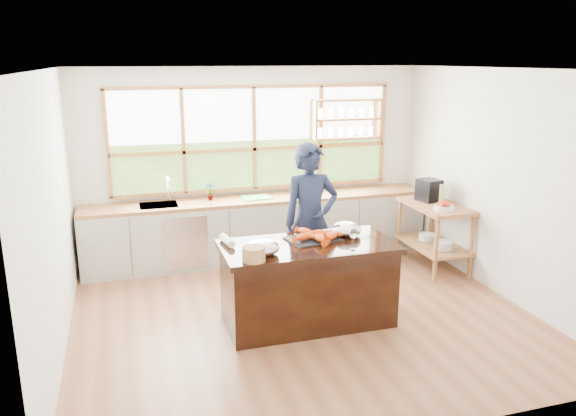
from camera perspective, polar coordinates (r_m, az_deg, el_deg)
name	(u,v)px	position (r m, az deg, el deg)	size (l,w,h in m)	color
ground_plane	(302,314)	(6.47, 1.42, -10.71)	(5.00, 5.00, 0.00)	#8F5B3B
room_shell	(291,154)	(6.42, 0.30, 5.53)	(5.02, 4.52, 2.71)	silver
back_counter	(259,228)	(8.04, -2.98, -2.03)	(4.90, 0.63, 0.90)	#AAA8A1
right_shelf_unit	(435,225)	(7.89, 14.68, -1.72)	(0.62, 1.10, 0.90)	olive
island	(308,283)	(6.11, 2.03, -7.64)	(1.85, 0.90, 0.90)	black
cook	(311,221)	(6.68, 2.31, -1.32)	(0.68, 0.45, 1.86)	#161D34
potted_plant	(210,191)	(7.83, -7.95, 1.73)	(0.14, 0.09, 0.26)	slate
cutting_board	(256,197)	(7.92, -3.25, 1.09)	(0.40, 0.30, 0.01)	#53C44C
espresso_machine	(429,190)	(7.95, 14.12, 1.77)	(0.26, 0.28, 0.30)	black
wine_bottle	(442,195)	(7.78, 15.35, 1.29)	(0.07, 0.07, 0.27)	#92A756
fruit_bowl	(444,207)	(7.56, 15.58, 0.14)	(0.26, 0.26, 0.11)	silver
slate_board	(313,239)	(6.09, 2.58, -3.17)	(0.55, 0.40, 0.02)	black
lobster_pile	(316,235)	(6.06, 2.88, -2.79)	(0.52, 0.48, 0.08)	#DA3C03
mixing_bowl_left	(263,248)	(5.63, -2.56, -4.03)	(0.33, 0.33, 0.16)	silver
mixing_bowl_right	(346,229)	(6.25, 5.95, -2.17)	(0.34, 0.34, 0.16)	silver
wine_glass	(353,234)	(5.78, 6.67, -2.68)	(0.08, 0.08, 0.22)	white
wicker_basket	(254,254)	(5.45, -3.50, -4.69)	(0.23, 0.23, 0.14)	#9C8048
parchment_roll	(227,240)	(5.98, -6.22, -3.29)	(0.08, 0.08, 0.30)	white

